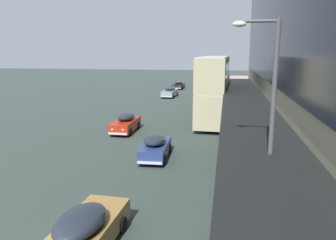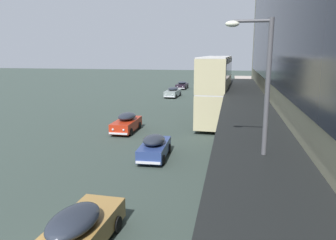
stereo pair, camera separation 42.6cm
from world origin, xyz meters
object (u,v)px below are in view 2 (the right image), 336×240
object	(u,v)px
sedan_lead_near	(182,85)
sedan_second_mid	(154,147)
sedan_trailing_mid	(223,88)
sedan_oncoming_rear	(173,92)
vw_van	(219,98)
sedan_oncoming_front	(77,231)
street_lamp	(261,123)
transit_bus_kerbside_front	(215,88)
sedan_far_back	(127,123)

from	to	relation	value
sedan_lead_near	sedan_second_mid	world-z (taller)	sedan_second_mid
sedan_trailing_mid	sedan_oncoming_rear	bearing A→B (deg)	-132.53
sedan_oncoming_rear	vw_van	distance (m)	10.38
sedan_trailing_mid	sedan_second_mid	distance (m)	38.01
sedan_oncoming_front	sedan_trailing_mid	bearing A→B (deg)	85.89
sedan_oncoming_front	street_lamp	bearing A→B (deg)	12.65
transit_bus_kerbside_front	sedan_far_back	distance (m)	9.50
transit_bus_kerbside_front	sedan_oncoming_front	size ratio (longest dim) A/B	2.16
sedan_oncoming_rear	sedan_trailing_mid	world-z (taller)	sedan_trailing_mid
sedan_oncoming_front	street_lamp	xyz separation A→B (m)	(6.09, 1.37, 3.86)
vw_van	sedan_far_back	bearing A→B (deg)	-115.04
transit_bus_kerbside_front	vw_van	size ratio (longest dim) A/B	2.38
vw_van	sedan_trailing_mid	bearing A→B (deg)	89.94
sedan_oncoming_rear	street_lamp	xyz separation A→B (m)	(10.02, -39.09, 3.88)
sedan_lead_near	sedan_oncoming_rear	bearing A→B (deg)	-88.50
sedan_oncoming_rear	sedan_far_back	size ratio (longest dim) A/B	1.09
sedan_lead_near	sedan_second_mid	xyz separation A→B (m)	(4.46, -41.38, 0.06)
sedan_oncoming_rear	street_lamp	distance (m)	40.54
sedan_oncoming_rear	vw_van	xyz separation A→B (m)	(7.40, -7.27, 0.32)
transit_bus_kerbside_front	sedan_far_back	world-z (taller)	transit_bus_kerbside_front
transit_bus_kerbside_front	sedan_oncoming_rear	size ratio (longest dim) A/B	2.24
sedan_far_back	sedan_trailing_mid	bearing A→B (deg)	76.65
transit_bus_kerbside_front	sedan_trailing_mid	xyz separation A→B (m)	(-0.01, 25.82, -2.73)
sedan_lead_near	sedan_second_mid	bearing A→B (deg)	-83.84
sedan_second_mid	transit_bus_kerbside_front	bearing A→B (deg)	74.84
transit_bus_kerbside_front	street_lamp	world-z (taller)	street_lamp
sedan_far_back	sedan_trailing_mid	xyz separation A→B (m)	(7.39, 31.14, -0.05)
sedan_oncoming_front	vw_van	size ratio (longest dim) A/B	1.10
sedan_far_back	sedan_oncoming_rear	bearing A→B (deg)	90.06
vw_van	street_lamp	bearing A→B (deg)	-85.29
sedan_far_back	transit_bus_kerbside_front	bearing A→B (deg)	35.67
sedan_oncoming_front	sedan_trailing_mid	size ratio (longest dim) A/B	1.09
transit_bus_kerbside_front	vw_van	distance (m)	10.74
sedan_far_back	sedan_lead_near	size ratio (longest dim) A/B	1.00
sedan_far_back	sedan_second_mid	size ratio (longest dim) A/B	1.04
transit_bus_kerbside_front	sedan_trailing_mid	distance (m)	25.97
sedan_far_back	sedan_lead_near	world-z (taller)	sedan_far_back
sedan_second_mid	street_lamp	distance (m)	11.65
sedan_oncoming_front	sedan_lead_near	bearing A→B (deg)	94.65
sedan_far_back	sedan_second_mid	bearing A→B (deg)	-58.43
transit_bus_kerbside_front	sedan_far_back	size ratio (longest dim) A/B	2.43
sedan_oncoming_front	vw_van	world-z (taller)	vw_van
sedan_oncoming_rear	sedan_lead_near	bearing A→B (deg)	91.50
sedan_second_mid	vw_van	distance (m)	22.75
street_lamp	sedan_second_mid	bearing A→B (deg)	122.21
street_lamp	sedan_far_back	bearing A→B (deg)	121.94
sedan_lead_near	street_lamp	world-z (taller)	street_lamp
sedan_oncoming_rear	sedan_far_back	xyz separation A→B (m)	(0.02, -23.05, 0.04)
sedan_lead_near	sedan_trailing_mid	world-z (taller)	sedan_trailing_mid
sedan_oncoming_rear	street_lamp	world-z (taller)	street_lamp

